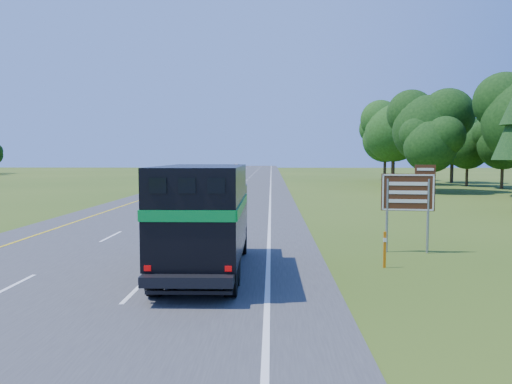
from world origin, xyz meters
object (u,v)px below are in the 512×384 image
white_suv (200,177)px  exit_sign (409,196)px  horse_truck (205,216)px  far_car (236,167)px

white_suv → exit_sign: 50.65m
white_suv → exit_sign: bearing=-74.5°
horse_truck → far_car: 117.92m
horse_truck → exit_sign: size_ratio=2.27×
white_suv → far_car: size_ratio=1.17×
horse_truck → far_car: horse_truck is taller
far_car → exit_sign: exit_sign is taller
far_car → horse_truck: bearing=-85.5°
white_suv → far_car: bearing=87.9°
horse_truck → exit_sign: 8.35m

